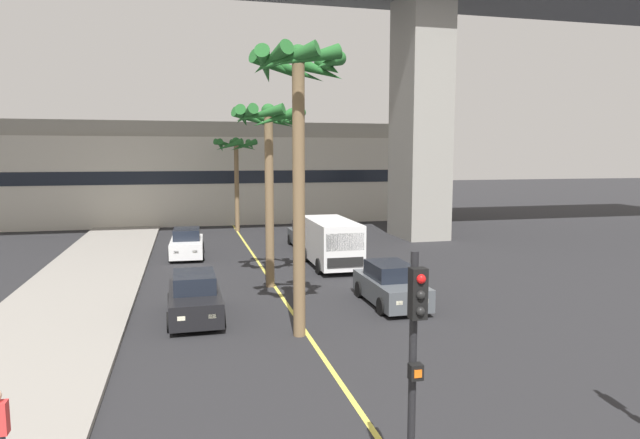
{
  "coord_description": "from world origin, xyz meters",
  "views": [
    {
      "loc": [
        -3.6,
        -0.83,
        5.63
      ],
      "look_at": [
        0.0,
        14.0,
        3.83
      ],
      "focal_mm": 31.2,
      "sensor_mm": 36.0,
      "label": 1
    }
  ],
  "objects_px": {
    "car_queue_second": "(195,298)",
    "delivery_van": "(331,242)",
    "palm_tree_far_median": "(269,135)",
    "traffic_light_median_near": "(415,350)",
    "car_queue_third": "(187,244)",
    "palm_tree_mid_median": "(236,154)",
    "car_queue_front": "(390,285)",
    "car_queue_fourth": "(307,236)",
    "palm_tree_near_median": "(298,99)"
  },
  "relations": [
    {
      "from": "palm_tree_near_median",
      "to": "palm_tree_mid_median",
      "type": "height_order",
      "value": "palm_tree_near_median"
    },
    {
      "from": "car_queue_fourth",
      "to": "palm_tree_far_median",
      "type": "relative_size",
      "value": 0.53
    },
    {
      "from": "traffic_light_median_near",
      "to": "car_queue_third",
      "type": "bearing_deg",
      "value": 97.93
    },
    {
      "from": "car_queue_second",
      "to": "traffic_light_median_near",
      "type": "distance_m",
      "value": 12.23
    },
    {
      "from": "car_queue_front",
      "to": "car_queue_second",
      "type": "distance_m",
      "value": 7.19
    },
    {
      "from": "car_queue_third",
      "to": "palm_tree_mid_median",
      "type": "height_order",
      "value": "palm_tree_mid_median"
    },
    {
      "from": "palm_tree_near_median",
      "to": "car_queue_fourth",
      "type": "bearing_deg",
      "value": 76.84
    },
    {
      "from": "delivery_van",
      "to": "car_queue_third",
      "type": "bearing_deg",
      "value": 147.27
    },
    {
      "from": "delivery_van",
      "to": "traffic_light_median_near",
      "type": "distance_m",
      "value": 19.47
    },
    {
      "from": "car_queue_third",
      "to": "car_queue_second",
      "type": "bearing_deg",
      "value": -88.95
    },
    {
      "from": "car_queue_front",
      "to": "palm_tree_mid_median",
      "type": "height_order",
      "value": "palm_tree_mid_median"
    },
    {
      "from": "traffic_light_median_near",
      "to": "palm_tree_near_median",
      "type": "relative_size",
      "value": 0.48
    },
    {
      "from": "car_queue_third",
      "to": "palm_tree_mid_median",
      "type": "relative_size",
      "value": 0.61
    },
    {
      "from": "car_queue_front",
      "to": "car_queue_second",
      "type": "bearing_deg",
      "value": -179.13
    },
    {
      "from": "car_queue_second",
      "to": "palm_tree_mid_median",
      "type": "height_order",
      "value": "palm_tree_mid_median"
    },
    {
      "from": "car_queue_third",
      "to": "car_queue_fourth",
      "type": "distance_m",
      "value": 7.27
    },
    {
      "from": "delivery_van",
      "to": "traffic_light_median_near",
      "type": "bearing_deg",
      "value": -101.1
    },
    {
      "from": "palm_tree_mid_median",
      "to": "palm_tree_far_median",
      "type": "xyz_separation_m",
      "value": [
        -0.21,
        -17.77,
        0.77
      ]
    },
    {
      "from": "palm_tree_mid_median",
      "to": "car_queue_second",
      "type": "bearing_deg",
      "value": -98.96
    },
    {
      "from": "car_queue_front",
      "to": "palm_tree_near_median",
      "type": "relative_size",
      "value": 0.46
    },
    {
      "from": "traffic_light_median_near",
      "to": "palm_tree_mid_median",
      "type": "xyz_separation_m",
      "value": [
        0.36,
        33.41,
        2.93
      ]
    },
    {
      "from": "traffic_light_median_near",
      "to": "palm_tree_far_median",
      "type": "distance_m",
      "value": 16.07
    },
    {
      "from": "delivery_van",
      "to": "palm_tree_far_median",
      "type": "height_order",
      "value": "palm_tree_far_median"
    },
    {
      "from": "car_queue_second",
      "to": "delivery_van",
      "type": "bearing_deg",
      "value": 47.34
    },
    {
      "from": "car_queue_fourth",
      "to": "palm_tree_mid_median",
      "type": "bearing_deg",
      "value": 112.68
    },
    {
      "from": "car_queue_front",
      "to": "palm_tree_far_median",
      "type": "xyz_separation_m",
      "value": [
        -3.97,
        3.86,
        5.69
      ]
    },
    {
      "from": "car_queue_third",
      "to": "delivery_van",
      "type": "relative_size",
      "value": 0.79
    },
    {
      "from": "car_queue_front",
      "to": "traffic_light_median_near",
      "type": "bearing_deg",
      "value": -109.3
    },
    {
      "from": "traffic_light_median_near",
      "to": "palm_tree_mid_median",
      "type": "bearing_deg",
      "value": 89.38
    },
    {
      "from": "car_queue_fourth",
      "to": "palm_tree_far_median",
      "type": "distance_m",
      "value": 11.65
    },
    {
      "from": "palm_tree_mid_median",
      "to": "palm_tree_far_median",
      "type": "distance_m",
      "value": 17.79
    },
    {
      "from": "car_queue_fourth",
      "to": "traffic_light_median_near",
      "type": "height_order",
      "value": "traffic_light_median_near"
    },
    {
      "from": "palm_tree_near_median",
      "to": "delivery_van",
      "type": "bearing_deg",
      "value": 69.87
    },
    {
      "from": "car_queue_fourth",
      "to": "palm_tree_mid_median",
      "type": "distance_m",
      "value": 10.24
    },
    {
      "from": "delivery_van",
      "to": "palm_tree_mid_median",
      "type": "xyz_separation_m",
      "value": [
        -3.38,
        14.35,
        4.36
      ]
    },
    {
      "from": "traffic_light_median_near",
      "to": "car_queue_second",
      "type": "bearing_deg",
      "value": 104.71
    },
    {
      "from": "car_queue_second",
      "to": "traffic_light_median_near",
      "type": "height_order",
      "value": "traffic_light_median_near"
    },
    {
      "from": "delivery_van",
      "to": "car_queue_fourth",
      "type": "bearing_deg",
      "value": 89.2
    },
    {
      "from": "traffic_light_median_near",
      "to": "delivery_van",
      "type": "bearing_deg",
      "value": 78.9
    },
    {
      "from": "car_queue_front",
      "to": "car_queue_fourth",
      "type": "relative_size",
      "value": 1.0
    },
    {
      "from": "car_queue_fourth",
      "to": "traffic_light_median_near",
      "type": "xyz_separation_m",
      "value": [
        -3.82,
        -25.12,
        1.99
      ]
    },
    {
      "from": "traffic_light_median_near",
      "to": "palm_tree_far_median",
      "type": "xyz_separation_m",
      "value": [
        0.15,
        15.64,
        3.7
      ]
    },
    {
      "from": "car_queue_third",
      "to": "traffic_light_median_near",
      "type": "bearing_deg",
      "value": -82.07
    },
    {
      "from": "car_queue_second",
      "to": "palm_tree_far_median",
      "type": "distance_m",
      "value": 7.65
    },
    {
      "from": "car_queue_front",
      "to": "delivery_van",
      "type": "distance_m",
      "value": 7.31
    },
    {
      "from": "car_queue_front",
      "to": "palm_tree_near_median",
      "type": "bearing_deg",
      "value": -145.75
    },
    {
      "from": "delivery_van",
      "to": "traffic_light_median_near",
      "type": "height_order",
      "value": "traffic_light_median_near"
    },
    {
      "from": "car_queue_second",
      "to": "palm_tree_far_median",
      "type": "relative_size",
      "value": 0.54
    },
    {
      "from": "palm_tree_mid_median",
      "to": "palm_tree_far_median",
      "type": "relative_size",
      "value": 0.89
    },
    {
      "from": "palm_tree_mid_median",
      "to": "palm_tree_far_median",
      "type": "bearing_deg",
      "value": -90.68
    }
  ]
}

